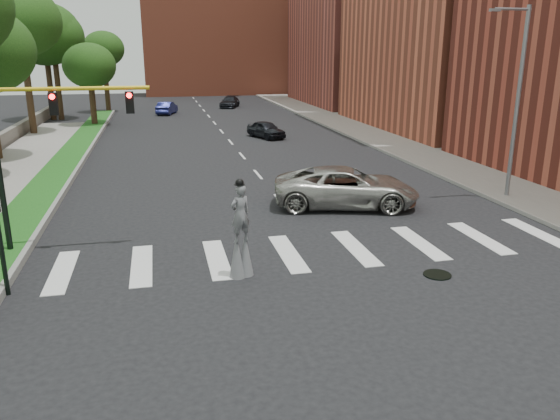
% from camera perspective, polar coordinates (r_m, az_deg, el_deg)
% --- Properties ---
extents(ground_plane, '(160.00, 160.00, 0.00)m').
position_cam_1_polar(ground_plane, '(19.18, 5.31, -5.28)').
color(ground_plane, black).
rests_on(ground_plane, ground).
extents(grass_median, '(2.00, 60.00, 0.25)m').
position_cam_1_polar(grass_median, '(38.03, -21.42, 4.77)').
color(grass_median, '#175016').
rests_on(grass_median, ground).
extents(median_curb, '(0.20, 60.00, 0.28)m').
position_cam_1_polar(median_curb, '(37.87, -19.85, 4.91)').
color(median_curb, gray).
rests_on(median_curb, ground).
extents(sidewalk_right, '(5.00, 90.00, 0.18)m').
position_cam_1_polar(sidewalk_right, '(46.20, 10.67, 7.46)').
color(sidewalk_right, gray).
rests_on(sidewalk_right, ground).
extents(manhole, '(0.90, 0.90, 0.04)m').
position_cam_1_polar(manhole, '(18.62, 16.12, -6.51)').
color(manhole, black).
rests_on(manhole, ground).
extents(building_far, '(16.00, 22.00, 20.00)m').
position_cam_1_polar(building_far, '(76.16, 9.07, 18.44)').
color(building_far, '#A0473B').
rests_on(building_far, ground).
extents(building_backdrop, '(26.00, 14.00, 18.00)m').
position_cam_1_polar(building_backdrop, '(95.65, -5.97, 17.50)').
color(building_backdrop, '#BF573C').
rests_on(building_backdrop, ground).
extents(streetlight, '(2.05, 0.20, 9.00)m').
position_cam_1_polar(streetlight, '(28.34, 23.47, 10.71)').
color(streetlight, slate).
rests_on(streetlight, ground).
extents(traffic_signal, '(5.30, 0.23, 6.20)m').
position_cam_1_polar(traffic_signal, '(20.56, -24.40, 6.81)').
color(traffic_signal, black).
rests_on(traffic_signal, ground).
extents(stilt_performer, '(0.81, 0.69, 3.25)m').
position_cam_1_polar(stilt_performer, '(17.41, -4.13, -2.83)').
color(stilt_performer, black).
rests_on(stilt_performer, ground).
extents(suv_crossing, '(7.21, 4.67, 1.85)m').
position_cam_1_polar(suv_crossing, '(25.54, 6.95, 2.38)').
color(suv_crossing, '#A7A59E').
rests_on(suv_crossing, ground).
extents(car_near, '(3.04, 4.39, 1.39)m').
position_cam_1_polar(car_near, '(45.75, -1.47, 8.41)').
color(car_near, black).
rests_on(car_near, ground).
extents(car_mid, '(2.63, 4.52, 1.41)m').
position_cam_1_polar(car_mid, '(64.13, -11.73, 10.39)').
color(car_mid, navy).
rests_on(car_mid, ground).
extents(car_far, '(3.36, 5.07, 1.36)m').
position_cam_1_polar(car_far, '(70.74, -5.27, 11.18)').
color(car_far, black).
rests_on(car_far, ground).
extents(tree_4, '(6.59, 6.59, 12.10)m').
position_cam_1_polar(tree_4, '(51.40, -25.54, 17.35)').
color(tree_4, black).
rests_on(tree_4, ground).
extents(tree_5, '(7.33, 7.33, 11.69)m').
position_cam_1_polar(tree_5, '(62.30, -23.43, 16.50)').
color(tree_5, black).
rests_on(tree_5, ground).
extents(tree_6, '(4.86, 4.86, 7.70)m').
position_cam_1_polar(tree_6, '(55.52, -19.30, 14.02)').
color(tree_6, black).
rests_on(tree_6, ground).
extents(tree_7, '(4.68, 4.68, 9.14)m').
position_cam_1_polar(tree_7, '(67.79, -17.97, 15.66)').
color(tree_7, black).
rests_on(tree_7, ground).
extents(tree_8, '(6.24, 6.24, 11.01)m').
position_cam_1_polar(tree_8, '(62.04, -22.68, 16.37)').
color(tree_8, black).
rests_on(tree_8, ground).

